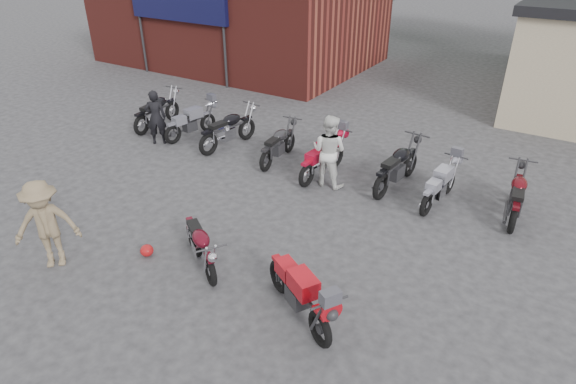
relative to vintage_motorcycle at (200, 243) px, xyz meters
The scene contains 16 objects.
ground 0.67m from the vintage_motorcycle, 125.48° to the right, with size 90.00×90.00×0.00m, color #2E2E30.
brick_building 16.56m from the vintage_motorcycle, 124.12° to the left, with size 12.00×8.00×4.00m, color maroon.
vintage_motorcycle is the anchor object (origin of this frame).
sportbike 2.33m from the vintage_motorcycle, ahead, with size 1.97×0.65×1.14m, color red, non-canonical shape.
helmet 1.25m from the vintage_motorcycle, 163.07° to the right, with size 0.26×0.26×0.24m, color #A81114.
person_dark 6.42m from the vintage_motorcycle, 142.54° to the left, with size 0.60×0.39×1.64m, color black.
person_light 4.31m from the vintage_motorcycle, 83.52° to the left, with size 0.89×0.70×1.84m, color silver.
person_tan 2.87m from the vintage_motorcycle, 148.73° to the right, with size 1.17×0.67×1.80m, color #806D4F.
row_bike_0 7.80m from the vintage_motorcycle, 141.19° to the left, with size 2.08×0.69×1.21m, color black, non-canonical shape.
row_bike_1 6.64m from the vintage_motorcycle, 133.49° to the left, with size 1.87×0.62×1.09m, color gray, non-canonical shape.
row_bike_2 5.75m from the vintage_motorcycle, 122.76° to the left, with size 2.13×0.70×1.23m, color black, non-canonical shape.
row_bike_3 4.97m from the vintage_motorcycle, 105.61° to the left, with size 1.91×0.63×1.11m, color #262629, non-canonical shape.
row_bike_4 4.62m from the vintage_motorcycle, 88.16° to the left, with size 1.98×0.65×1.15m, color #B90F2C, non-canonical shape.
row_bike_5 5.45m from the vintage_motorcycle, 68.46° to the left, with size 2.15×0.71×1.25m, color black, non-canonical shape.
row_bike_6 5.72m from the vintage_motorcycle, 56.60° to the left, with size 1.82×0.60×1.06m, color gray, non-canonical shape.
row_bike_7 6.99m from the vintage_motorcycle, 47.13° to the left, with size 1.97×0.65×1.14m, color #4F0910, non-canonical shape.
Camera 1 is at (5.63, -5.12, 5.76)m, focal length 30.00 mm.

